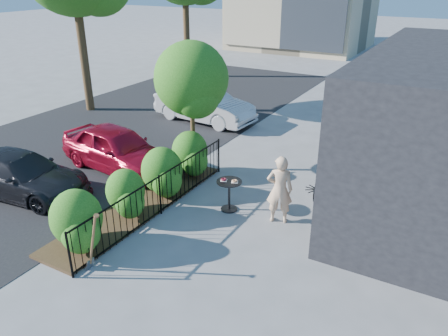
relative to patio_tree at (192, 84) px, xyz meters
The scene contains 12 objects.
ground 4.50m from the patio_tree, 50.96° to the right, with size 120.00×120.00×0.00m, color gray.
fence 3.61m from the patio_tree, 75.06° to the right, with size 0.05×6.05×1.10m.
planting_bed 3.88m from the patio_tree, 89.26° to the right, with size 1.30×6.00×0.08m, color #382616.
shrubs 3.37m from the patio_tree, 87.08° to the right, with size 1.10×5.60×1.24m.
patio_tree is the anchor object (origin of this frame).
street 5.51m from the patio_tree, behind, with size 9.00×30.00×0.01m, color black.
cafe_table 3.52m from the patio_tree, 38.08° to the right, with size 0.66×0.66×0.89m.
woman 4.31m from the patio_tree, 24.41° to the right, with size 0.64×0.42×1.77m, color #DAB18D.
shovel 5.84m from the patio_tree, 79.65° to the right, with size 0.50×0.19×1.47m.
car_red 3.19m from the patio_tree, 152.61° to the right, with size 1.64×4.07×1.39m, color maroon.
car_silver 5.34m from the patio_tree, 118.14° to the left, with size 1.52×4.36×1.44m, color silver.
car_darkgrey 5.48m from the patio_tree, 131.52° to the right, with size 1.68×4.13×1.20m, color black.
Camera 1 is at (4.78, -7.80, 5.75)m, focal length 35.00 mm.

